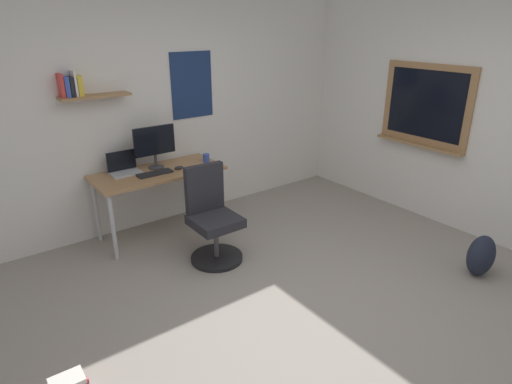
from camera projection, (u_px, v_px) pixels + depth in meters
The scene contains 11 objects.
ground_plane at pixel (312, 312), 3.55m from camera, with size 5.20×5.20×0.00m, color gray.
wall_back at pixel (168, 109), 4.89m from camera, with size 5.00×0.30×2.60m.
wall_right at pixel (489, 118), 4.45m from camera, with size 0.22×5.00×2.60m.
desk at pixel (158, 178), 4.64m from camera, with size 1.37×0.63×0.74m.
office_chair at pixel (212, 221), 4.23m from camera, with size 0.52×0.52×0.95m.
laptop at pixel (124, 168), 4.53m from camera, with size 0.31×0.21×0.23m.
monitor_primary at pixel (155, 144), 4.60m from camera, with size 0.46×0.17×0.46m.
keyboard at pixel (155, 173), 4.51m from camera, with size 0.37×0.13×0.02m, color black.
computer_mouse at pixel (179, 168), 4.66m from camera, with size 0.10×0.06×0.03m, color #262628.
coffee_mug at pixel (206, 158), 4.89m from camera, with size 0.08×0.08×0.09m, color #334CA5.
backpack at pixel (481, 256), 4.01m from camera, with size 0.32×0.22×0.40m, color #1E2333.
Camera 1 is at (-2.13, -2.07, 2.24)m, focal length 30.19 mm.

